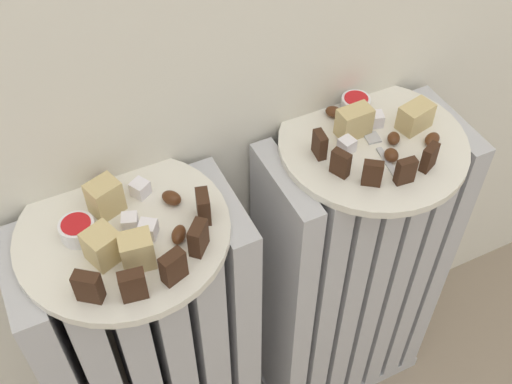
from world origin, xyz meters
name	(u,v)px	position (x,y,z in m)	size (l,w,h in m)	color
radiator_left	(155,361)	(-0.19, 0.28, 0.32)	(0.32, 0.16, 0.65)	#B2B2B7
radiator_right	(348,279)	(0.19, 0.28, 0.32)	(0.32, 0.16, 0.65)	#B2B2B7
plate_left	(123,232)	(-0.19, 0.28, 0.66)	(0.27, 0.27, 0.01)	silver
plate_right	(373,144)	(0.19, 0.28, 0.66)	(0.27, 0.27, 0.01)	silver
dark_cake_slice_left_0	(88,287)	(-0.25, 0.20, 0.69)	(0.03, 0.02, 0.04)	#382114
dark_cake_slice_left_1	(133,285)	(-0.20, 0.18, 0.69)	(0.03, 0.02, 0.04)	#382114
dark_cake_slice_left_2	(173,267)	(-0.15, 0.18, 0.69)	(0.03, 0.02, 0.04)	#382114
dark_cake_slice_left_3	(198,238)	(-0.11, 0.21, 0.69)	(0.03, 0.02, 0.04)	#382114
dark_cake_slice_left_4	(203,207)	(-0.09, 0.25, 0.69)	(0.03, 0.02, 0.04)	#382114
marble_cake_slice_left_0	(103,246)	(-0.22, 0.25, 0.69)	(0.04, 0.04, 0.04)	tan
marble_cake_slice_left_1	(137,251)	(-0.18, 0.22, 0.69)	(0.04, 0.03, 0.05)	tan
marble_cake_slice_left_2	(105,197)	(-0.19, 0.32, 0.69)	(0.04, 0.03, 0.05)	tan
turkish_delight_left_0	(130,222)	(-0.17, 0.28, 0.68)	(0.02, 0.02, 0.02)	white
turkish_delight_left_1	(140,188)	(-0.15, 0.33, 0.68)	(0.02, 0.02, 0.02)	white
turkish_delight_left_2	(148,229)	(-0.16, 0.26, 0.68)	(0.02, 0.02, 0.02)	white
medjool_date_left_0	(102,182)	(-0.19, 0.36, 0.67)	(0.03, 0.02, 0.02)	#4C2814
medjool_date_left_1	(179,235)	(-0.13, 0.23, 0.67)	(0.03, 0.02, 0.02)	#4C2814
medjool_date_left_2	(172,198)	(-0.11, 0.29, 0.67)	(0.03, 0.02, 0.02)	#4C2814
jam_bowl_left	(77,229)	(-0.24, 0.29, 0.68)	(0.04, 0.04, 0.02)	white
dark_cake_slice_right_0	(320,145)	(0.10, 0.29, 0.69)	(0.03, 0.01, 0.04)	#382114
dark_cake_slice_right_1	(341,163)	(0.11, 0.25, 0.69)	(0.03, 0.01, 0.04)	#382114
dark_cake_slice_right_2	(372,173)	(0.14, 0.21, 0.69)	(0.03, 0.01, 0.04)	#382114
dark_cake_slice_right_3	(406,171)	(0.18, 0.20, 0.69)	(0.03, 0.01, 0.04)	#382114
dark_cake_slice_right_4	(429,157)	(0.22, 0.20, 0.69)	(0.03, 0.01, 0.04)	#382114
marble_cake_slice_right_0	(415,117)	(0.25, 0.28, 0.69)	(0.05, 0.03, 0.04)	tan
marble_cake_slice_right_1	(354,122)	(0.17, 0.31, 0.69)	(0.05, 0.03, 0.04)	tan
turkish_delight_right_0	(376,119)	(0.21, 0.31, 0.68)	(0.02, 0.02, 0.02)	white
turkish_delight_right_1	(347,145)	(0.14, 0.28, 0.68)	(0.02, 0.02, 0.02)	white
medjool_date_right_0	(391,155)	(0.19, 0.24, 0.67)	(0.02, 0.02, 0.02)	#4C2814
medjool_date_right_1	(334,112)	(0.16, 0.35, 0.67)	(0.03, 0.02, 0.02)	#4C2814
medjool_date_right_2	(394,138)	(0.21, 0.27, 0.67)	(0.02, 0.02, 0.01)	#4C2814
medjool_date_right_3	(432,139)	(0.26, 0.24, 0.67)	(0.03, 0.02, 0.01)	#4C2814
jam_bowl_right	(355,104)	(0.20, 0.35, 0.68)	(0.04, 0.04, 0.02)	white
fork	(381,152)	(0.18, 0.25, 0.67)	(0.03, 0.10, 0.00)	#B7B7BC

